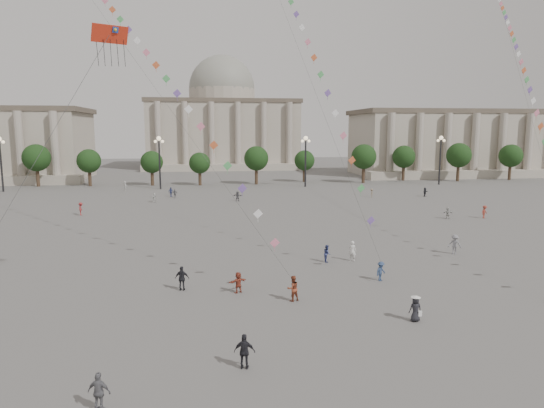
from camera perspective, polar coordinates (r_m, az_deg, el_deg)
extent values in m
plane|color=#514E4C|center=(32.75, 3.22, -12.58)|extent=(360.00, 360.00, 0.00)
cube|color=#ACA190|center=(148.92, 25.21, 6.39)|extent=(80.00, 22.00, 16.00)
cube|color=brown|center=(148.95, 25.42, 9.69)|extent=(81.60, 22.44, 1.20)
cube|color=#ACA190|center=(138.57, 27.94, 3.18)|extent=(84.00, 4.00, 2.00)
cube|color=#ACA190|center=(160.05, -5.82, 7.98)|extent=(46.00, 30.00, 20.00)
cube|color=brown|center=(160.28, -5.88, 11.77)|extent=(46.92, 30.60, 1.20)
cube|color=#ACA190|center=(143.47, -5.51, 4.31)|extent=(48.30, 4.00, 2.00)
cylinder|color=#ACA190|center=(160.39, -5.89, 12.45)|extent=(21.00, 21.00, 5.00)
sphere|color=gray|center=(160.58, -5.90, 13.34)|extent=(21.00, 21.00, 21.00)
cylinder|color=#322719|center=(114.24, -26.28, 2.72)|extent=(0.70, 0.70, 3.52)
sphere|color=black|center=(113.97, -26.40, 4.56)|extent=(5.12, 5.12, 5.12)
cylinder|color=#322719|center=(111.04, -20.39, 2.93)|extent=(0.70, 0.70, 3.52)
sphere|color=black|center=(110.76, -20.49, 4.82)|extent=(5.12, 5.12, 5.12)
cylinder|color=#322719|center=(109.07, -14.22, 3.11)|extent=(0.70, 0.70, 3.52)
sphere|color=black|center=(108.79, -14.29, 5.04)|extent=(5.12, 5.12, 5.12)
cylinder|color=#322719|center=(108.40, -7.89, 3.26)|extent=(0.70, 0.70, 3.52)
sphere|color=black|center=(108.12, -7.93, 5.20)|extent=(5.12, 5.12, 5.12)
cylinder|color=#322719|center=(109.06, -1.57, 3.37)|extent=(0.70, 0.70, 3.52)
sphere|color=black|center=(108.78, -1.57, 5.30)|extent=(5.12, 5.12, 5.12)
cylinder|color=#322719|center=(111.02, 4.61, 3.44)|extent=(0.70, 0.70, 3.52)
sphere|color=black|center=(110.75, 4.63, 5.34)|extent=(5.12, 5.12, 5.12)
cylinder|color=#322719|center=(114.22, 10.51, 3.47)|extent=(0.70, 0.70, 3.52)
sphere|color=black|center=(113.95, 10.56, 5.31)|extent=(5.12, 5.12, 5.12)
cylinder|color=#322719|center=(118.54, 16.03, 3.46)|extent=(0.70, 0.70, 3.52)
sphere|color=black|center=(118.29, 16.11, 5.24)|extent=(5.12, 5.12, 5.12)
cylinder|color=#322719|center=(123.89, 21.12, 3.43)|extent=(0.70, 0.70, 3.52)
sphere|color=black|center=(123.64, 21.22, 5.13)|extent=(5.12, 5.12, 5.12)
cylinder|color=#322719|center=(130.12, 25.76, 3.38)|extent=(0.70, 0.70, 3.52)
sphere|color=black|center=(129.88, 25.87, 4.99)|extent=(5.12, 5.12, 5.12)
cylinder|color=#262628|center=(107.50, -29.24, 3.93)|extent=(0.36, 0.36, 10.00)
sphere|color=#FFE5B2|center=(107.05, -29.07, 6.39)|extent=(0.60, 0.60, 0.60)
cylinder|color=#262628|center=(100.57, -13.07, 4.55)|extent=(0.36, 0.36, 10.00)
sphere|color=#FFE5B2|center=(100.35, -13.18, 7.51)|extent=(0.90, 0.90, 0.90)
sphere|color=#FFE5B2|center=(100.43, -13.56, 7.16)|extent=(0.60, 0.60, 0.60)
sphere|color=#FFE5B2|center=(100.30, -12.76, 7.18)|extent=(0.60, 0.60, 0.60)
cylinder|color=#262628|center=(102.34, 3.96, 4.82)|extent=(0.36, 0.36, 10.00)
sphere|color=#FFE5B2|center=(102.12, 3.99, 7.74)|extent=(0.90, 0.90, 0.90)
sphere|color=#FFE5B2|center=(101.99, 3.60, 7.40)|extent=(0.60, 0.60, 0.60)
sphere|color=#FFE5B2|center=(102.28, 4.37, 7.40)|extent=(0.60, 0.60, 0.60)
cylinder|color=#262628|center=(112.39, 19.16, 4.71)|extent=(0.36, 0.36, 10.00)
sphere|color=#FFE5B2|center=(112.19, 19.29, 7.36)|extent=(0.90, 0.90, 0.90)
sphere|color=#FFE5B2|center=(111.88, 18.95, 7.07)|extent=(0.60, 0.60, 0.60)
sphere|color=#FFE5B2|center=(112.52, 19.59, 7.04)|extent=(0.60, 0.60, 0.60)
imported|color=navy|center=(89.09, -11.82, 1.41)|extent=(1.05, 0.96, 1.72)
imported|color=silver|center=(82.81, -13.71, 0.74)|extent=(1.10, 1.47, 1.54)
imported|color=slate|center=(50.07, 20.69, -4.46)|extent=(1.44, 1.25, 1.93)
imported|color=#B5B4B0|center=(69.59, 19.98, -1.00)|extent=(1.48, 0.55, 1.57)
imported|color=#963629|center=(71.82, 23.73, -0.85)|extent=(1.31, 1.15, 1.76)
imported|color=black|center=(91.59, 17.56, 1.35)|extent=(1.47, 1.34, 1.63)
imported|color=beige|center=(99.77, -16.87, 2.02)|extent=(0.55, 0.74, 1.86)
imported|color=#57575B|center=(81.83, -4.07, 0.93)|extent=(1.65, 0.88, 1.70)
imported|color=silver|center=(45.10, 9.43, -5.46)|extent=(0.82, 0.74, 1.88)
imported|color=slate|center=(86.92, -11.36, 1.20)|extent=(0.94, 0.40, 1.59)
imported|color=maroon|center=(73.25, -21.56, -0.53)|extent=(0.81, 1.24, 1.81)
imported|color=gray|center=(88.04, 11.63, 1.27)|extent=(0.73, 1.07, 1.54)
imported|color=navy|center=(44.48, 6.49, -5.80)|extent=(0.67, 0.82, 1.57)
imported|color=black|center=(37.16, -10.54, -8.60)|extent=(1.15, 0.64, 1.85)
imported|color=#973C29|center=(36.18, -3.99, -9.18)|extent=(1.51, 1.07, 1.57)
imported|color=slate|center=(23.24, -19.67, -20.11)|extent=(1.11, 0.72, 1.75)
imported|color=black|center=(25.37, -3.24, -16.94)|extent=(1.14, 0.67, 1.82)
imported|color=brown|center=(34.43, 2.46, -9.89)|extent=(1.05, 0.92, 1.82)
imported|color=navy|center=(39.76, 12.68, -7.72)|extent=(1.17, 1.04, 1.57)
imported|color=black|center=(32.26, 16.51, -11.75)|extent=(0.80, 0.53, 1.61)
cone|color=white|center=(31.99, 16.58, -10.38)|extent=(0.52, 0.52, 0.14)
cylinder|color=white|center=(32.01, 16.57, -10.48)|extent=(0.60, 0.60, 0.02)
cube|color=white|center=(32.32, 17.02, -12.22)|extent=(0.22, 0.10, 0.35)
cube|color=red|center=(32.82, -18.54, 18.42)|extent=(2.19, 1.48, 1.02)
cube|color=#167D29|center=(32.89, -19.21, 18.81)|extent=(0.40, 0.33, 0.34)
cube|color=#1F41AA|center=(32.77, -17.94, 18.91)|extent=(0.40, 0.33, 0.34)
sphere|color=gold|center=(32.85, -19.22, 18.82)|extent=(0.20, 0.20, 0.20)
sphere|color=gold|center=(32.73, -17.95, 18.92)|extent=(0.20, 0.20, 0.20)
cylinder|color=#3F3F3F|center=(31.98, -26.46, 3.76)|extent=(0.02, 0.02, 18.76)
cylinder|color=#3F3F3F|center=(56.62, -17.33, 17.88)|extent=(0.02, 0.02, 67.33)
cube|color=pink|center=(35.04, 0.34, -4.59)|extent=(0.76, 0.25, 0.76)
cube|color=white|center=(36.14, -1.65, -1.15)|extent=(0.76, 0.25, 0.76)
cube|color=#7655AA|center=(37.41, -3.52, 1.85)|extent=(0.76, 0.25, 0.76)
cube|color=#51B05F|center=(38.83, -5.25, 4.51)|extent=(0.76, 0.25, 0.76)
cube|color=#D66032|center=(40.36, -6.87, 6.89)|extent=(0.76, 0.25, 0.76)
cube|color=pink|center=(41.99, -8.38, 9.02)|extent=(0.76, 0.25, 0.76)
cube|color=white|center=(43.69, -9.79, 10.94)|extent=(0.76, 0.25, 0.76)
cube|color=#7655AA|center=(45.46, -11.11, 12.66)|extent=(0.76, 0.25, 0.76)
cube|color=#51B05F|center=(47.29, -12.34, 14.21)|extent=(0.76, 0.25, 0.76)
cube|color=#D66032|center=(49.16, -13.49, 15.61)|extent=(0.76, 0.25, 0.76)
cube|color=pink|center=(51.07, -14.57, 16.88)|extent=(0.76, 0.25, 0.76)
cube|color=white|center=(53.03, -15.58, 18.03)|extent=(0.76, 0.25, 0.76)
cube|color=#7655AA|center=(55.01, -16.54, 19.08)|extent=(0.76, 0.25, 0.76)
cube|color=#51B05F|center=(57.02, -17.43, 20.03)|extent=(0.76, 0.25, 0.76)
cube|color=#D66032|center=(59.05, -18.27, 20.90)|extent=(0.76, 0.25, 0.76)
cube|color=pink|center=(61.10, -19.07, 21.70)|extent=(0.76, 0.25, 0.76)
cylinder|color=#3F3F3F|center=(64.79, 1.10, 22.50)|extent=(0.02, 0.02, 74.44)
cube|color=#7655AA|center=(40.53, 11.55, -1.91)|extent=(0.76, 0.25, 0.76)
cube|color=#51B05F|center=(41.85, 10.44, 1.83)|extent=(0.76, 0.25, 0.76)
cube|color=#D66032|center=(43.36, 9.38, 5.09)|extent=(0.76, 0.25, 0.76)
cube|color=pink|center=(45.02, 8.39, 7.97)|extent=(0.76, 0.25, 0.76)
cube|color=white|center=(46.79, 7.46, 10.55)|extent=(0.76, 0.25, 0.76)
cube|color=#7655AA|center=(48.65, 6.58, 12.85)|extent=(0.76, 0.25, 0.76)
cube|color=#51B05F|center=(50.59, 5.75, 14.92)|extent=(0.76, 0.25, 0.76)
cube|color=#D66032|center=(52.60, 4.97, 16.79)|extent=(0.76, 0.25, 0.76)
cube|color=pink|center=(54.66, 4.23, 18.48)|extent=(0.76, 0.25, 0.76)
cube|color=white|center=(56.77, 3.54, 20.01)|extent=(0.76, 0.25, 0.76)
cube|color=#7655AA|center=(58.91, 2.88, 21.41)|extent=(0.76, 0.25, 0.76)
cube|color=#51B05F|center=(61.09, 2.26, 22.68)|extent=(0.76, 0.25, 0.76)
cylinder|color=#3F3F3F|center=(62.39, 27.41, 12.25)|extent=(0.02, 0.02, 59.40)
cube|color=#D66032|center=(51.76, 29.06, 8.00)|extent=(0.76, 0.25, 0.76)
cube|color=pink|center=(53.87, 28.71, 9.38)|extent=(0.76, 0.25, 0.76)
cube|color=white|center=(56.00, 28.39, 10.64)|extent=(0.76, 0.25, 0.76)
cube|color=#7655AA|center=(58.16, 28.08, 11.78)|extent=(0.76, 0.25, 0.76)
cube|color=#51B05F|center=(60.34, 27.79, 12.82)|extent=(0.76, 0.25, 0.76)
cube|color=#D66032|center=(62.54, 27.52, 13.78)|extent=(0.76, 0.25, 0.76)
cube|color=pink|center=(64.76, 27.27, 14.65)|extent=(0.76, 0.25, 0.76)
cube|color=white|center=(66.99, 27.03, 15.46)|extent=(0.76, 0.25, 0.76)
cube|color=#7655AA|center=(69.23, 26.80, 16.20)|extent=(0.76, 0.25, 0.76)
cube|color=#51B05F|center=(71.48, 26.58, 16.88)|extent=(0.76, 0.25, 0.76)
cube|color=#D66032|center=(73.74, 26.38, 17.52)|extent=(0.76, 0.25, 0.76)
cube|color=pink|center=(76.00, 26.18, 18.11)|extent=(0.76, 0.25, 0.76)
cube|color=white|center=(78.28, 26.00, 18.66)|extent=(0.76, 0.25, 0.76)
cube|color=#7655AA|center=(80.56, 25.82, 19.17)|extent=(0.76, 0.25, 0.76)
cube|color=#51B05F|center=(82.84, 25.65, 19.65)|extent=(0.76, 0.25, 0.76)
cube|color=#D66032|center=(85.13, 25.49, 20.10)|extent=(0.76, 0.25, 0.76)
cube|color=pink|center=(87.42, 25.34, 20.52)|extent=(0.76, 0.25, 0.76)
cube|color=white|center=(89.72, 25.20, 20.91)|extent=(0.76, 0.25, 0.76)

